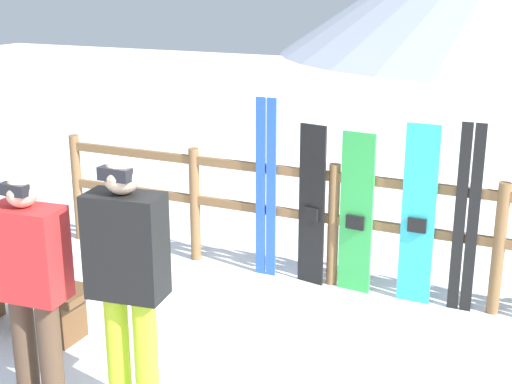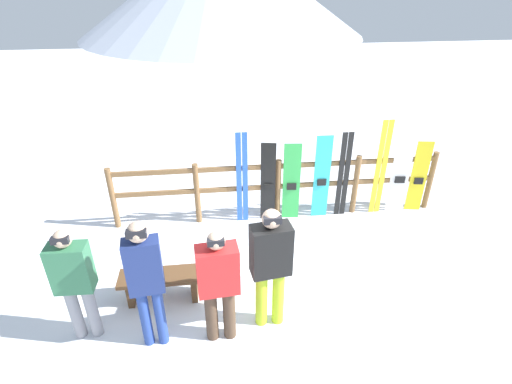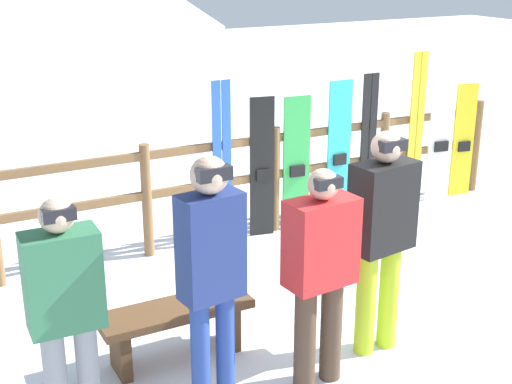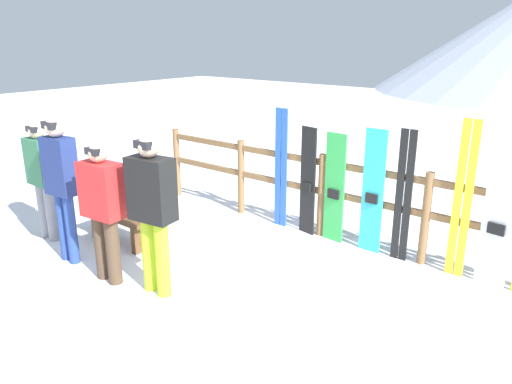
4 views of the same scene
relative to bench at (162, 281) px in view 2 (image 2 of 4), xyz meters
name	(u,v)px [view 2 (image 2 of 4)]	position (x,y,z in m)	size (l,w,h in m)	color
ground_plane	(303,302)	(1.87, -0.29, -0.31)	(40.00, 40.00, 0.00)	white
fence	(278,184)	(1.87, 1.86, 0.37)	(5.74, 0.10, 1.12)	brown
bench	(162,281)	(0.00, 0.00, 0.00)	(1.12, 0.36, 0.42)	brown
person_navy	(146,276)	(-0.03, -0.73, 0.73)	(0.41, 0.26, 1.74)	navy
person_plaid_green	(74,279)	(-0.87, -0.51, 0.59)	(0.44, 0.25, 1.56)	gray
person_red	(218,281)	(0.75, -0.73, 0.58)	(0.49, 0.30, 1.55)	#4C3828
person_black	(271,262)	(1.37, -0.57, 0.66)	(0.50, 0.32, 1.68)	#B7D826
ski_pair_blue	(242,179)	(1.24, 1.80, 0.53)	(0.20, 0.02, 1.67)	blue
snowboard_black_stripe	(268,183)	(1.68, 1.80, 0.42)	(0.26, 0.09, 1.47)	black
snowboard_green	(291,182)	(2.09, 1.80, 0.41)	(0.30, 0.08, 1.44)	green
snowboard_cyan	(322,178)	(2.63, 1.80, 0.47)	(0.28, 0.06, 1.55)	#2DBFCC
ski_pair_black	(344,175)	(3.01, 1.80, 0.49)	(0.19, 0.02, 1.59)	black
ski_pair_yellow	(381,169)	(3.68, 1.80, 0.58)	(0.19, 0.02, 1.78)	yellow
snowboard_white	(400,176)	(4.06, 1.80, 0.42)	(0.32, 0.09, 1.47)	white
snowboard_yellow	(419,177)	(4.42, 1.80, 0.37)	(0.28, 0.09, 1.36)	yellow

